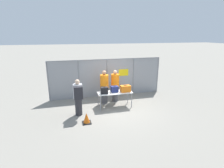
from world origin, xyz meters
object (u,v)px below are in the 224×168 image
inspection_table (115,93)px  traveler_hooded (78,96)px  suitcase_black (104,90)px  suitcase_navy (114,89)px  suitcase_orange (125,89)px  utility_trailer (119,80)px  traffic_cone (87,118)px  security_worker_far (104,87)px  security_worker_near (115,85)px

inspection_table → traveler_hooded: 1.93m
suitcase_black → suitcase_navy: bearing=11.4°
suitcase_orange → suitcase_black: bearing=-179.5°
utility_trailer → inspection_table: bearing=-109.7°
inspection_table → suitcase_orange: 0.59m
suitcase_black → suitcase_navy: size_ratio=1.00×
suitcase_orange → utility_trailer: (0.83, 3.87, -0.58)m
suitcase_black → traffic_cone: suitcase_black is taller
inspection_table → traffic_cone: size_ratio=3.77×
suitcase_navy → security_worker_far: (-0.38, 0.63, -0.02)m
suitcase_black → traveler_hooded: 1.37m
suitcase_black → security_worker_far: size_ratio=0.21×
inspection_table → suitcase_navy: (-0.01, 0.03, 0.22)m
traffic_cone → suitcase_navy: bearing=40.9°
security_worker_far → utility_trailer: bearing=-137.9°
security_worker_far → utility_trailer: (1.76, 3.15, -0.55)m
suitcase_black → suitcase_orange: size_ratio=0.73×
suitcase_orange → utility_trailer: suitcase_orange is taller
inspection_table → traffic_cone: bearing=-140.0°
suitcase_orange → traveler_hooded: traveler_hooded is taller
traveler_hooded → suitcase_black: bearing=24.5°
security_worker_near → suitcase_orange: bearing=105.7°
utility_trailer → suitcase_black: bearing=-116.3°
suitcase_navy → security_worker_far: security_worker_far is taller
suitcase_navy → suitcase_orange: 0.56m
suitcase_navy → utility_trailer: size_ratio=0.09×
inspection_table → security_worker_far: bearing=120.4°
suitcase_orange → inspection_table: bearing=173.0°
suitcase_orange → traffic_cone: bearing=-149.1°
suitcase_navy → traveler_hooded: 1.92m
suitcase_black → traffic_cone: bearing=-129.7°
security_worker_near → traffic_cone: (-1.85, -2.14, -0.70)m
security_worker_near → utility_trailer: size_ratio=0.43×
suitcase_black → traveler_hooded: bearing=-161.5°
suitcase_navy → suitcase_orange: (0.55, -0.10, 0.01)m
security_worker_far → security_worker_near: bearing=172.7°
suitcase_orange → utility_trailer: size_ratio=0.12×
security_worker_near → security_worker_far: 0.65m
traveler_hooded → traffic_cone: 1.13m
suitcase_orange → security_worker_near: (-0.30, 0.86, -0.05)m
suitcase_black → security_worker_far: 0.76m
inspection_table → suitcase_orange: (0.54, -0.07, 0.23)m
security_worker_far → utility_trailer: security_worker_far is taller
traveler_hooded → traffic_cone: (0.25, -0.84, -0.72)m
suitcase_navy → utility_trailer: bearing=70.0°
inspection_table → security_worker_near: bearing=73.0°
suitcase_orange → security_worker_near: bearing=109.1°
traffic_cone → security_worker_near: bearing=49.2°
inspection_table → suitcase_orange: size_ratio=3.43×
security_worker_near → utility_trailer: (1.12, 3.02, -0.53)m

